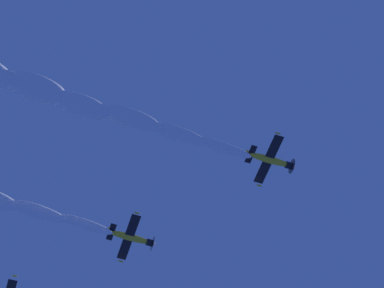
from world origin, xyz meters
TOP-DOWN VIEW (x-y plane):
  - airplane_lead at (5.58, 1.82)m, footprint 7.28×8.11m
  - airplane_left_wingman at (-12.25, 16.08)m, footprint 7.28×8.14m
  - smoke_trail_lead at (-24.38, -3.65)m, footprint 42.07×10.70m

SIDE VIEW (x-z plane):
  - airplane_left_wingman at x=-12.25m, z-range 81.21..83.63m
  - smoke_trail_lead at x=-24.38m, z-range 80.18..84.98m
  - airplane_lead at x=5.58m, z-range 82.83..85.33m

